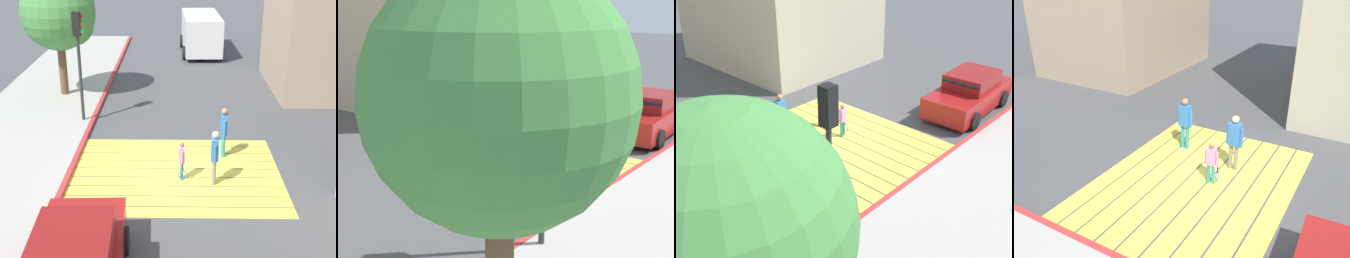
{
  "view_description": "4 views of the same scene",
  "coord_description": "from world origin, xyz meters",
  "views": [
    {
      "loc": [
        -0.03,
        -12.57,
        6.81
      ],
      "look_at": [
        -0.25,
        0.84,
        1.12
      ],
      "focal_mm": 49.34,
      "sensor_mm": 36.0,
      "label": 1
    },
    {
      "loc": [
        -8.48,
        11.69,
        4.79
      ],
      "look_at": [
        0.6,
        -0.27,
        0.88
      ],
      "focal_mm": 53.4,
      "sensor_mm": 36.0,
      "label": 2
    },
    {
      "loc": [
        -8.74,
        9.24,
        7.12
      ],
      "look_at": [
        -0.57,
        0.37,
        0.83
      ],
      "focal_mm": 45.29,
      "sensor_mm": 36.0,
      "label": 3
    },
    {
      "loc": [
        -7.19,
        -3.72,
        5.42
      ],
      "look_at": [
        0.62,
        0.78,
        1.16
      ],
      "focal_mm": 38.0,
      "sensor_mm": 36.0,
      "label": 4
    }
  ],
  "objects": [
    {
      "name": "ground_plane",
      "position": [
        0.0,
        0.0,
        0.0
      ],
      "size": [
        120.0,
        120.0,
        0.0
      ],
      "primitive_type": "plane",
      "color": "#4C4C4F"
    },
    {
      "name": "pedestrian_adult_trailing",
      "position": [
        1.12,
        -0.61,
        0.97
      ],
      "size": [
        0.24,
        0.49,
        1.67
      ],
      "color": "gray",
      "rests_on": "ground"
    },
    {
      "name": "pedestrian_child_with_racket",
      "position": [
        0.18,
        -0.37,
        0.69
      ],
      "size": [
        0.28,
        0.38,
        1.23
      ],
      "color": "teal",
      "rests_on": "ground"
    },
    {
      "name": "pedestrian_adult_lead",
      "position": [
        1.56,
        1.21,
        0.98
      ],
      "size": [
        0.23,
        0.5,
        1.69
      ],
      "color": "teal",
      "rests_on": "ground"
    },
    {
      "name": "crosswalk_stripes",
      "position": [
        0.0,
        0.0,
        0.01
      ],
      "size": [
        6.4,
        4.9,
        0.01
      ],
      "color": "#EAD64C",
      "rests_on": "ground"
    }
  ]
}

